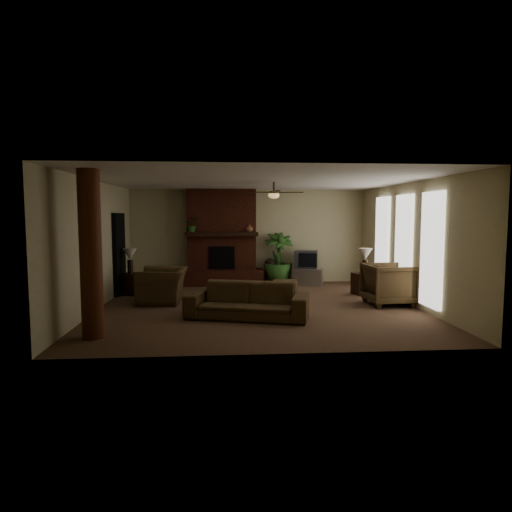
{
  "coord_description": "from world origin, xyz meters",
  "views": [
    {
      "loc": [
        -0.79,
        -9.89,
        2.06
      ],
      "look_at": [
        0.0,
        0.4,
        1.1
      ],
      "focal_mm": 31.22,
      "sensor_mm": 36.0,
      "label": 1
    }
  ],
  "objects": [
    {
      "name": "windows",
      "position": [
        3.45,
        0.2,
        1.35
      ],
      "size": [
        0.08,
        3.65,
        2.35
      ],
      "color": "white",
      "rests_on": "ground"
    },
    {
      "name": "ceiling_fan",
      "position": [
        0.4,
        0.3,
        2.53
      ],
      "size": [
        1.35,
        1.35,
        0.37
      ],
      "color": "black",
      "rests_on": "ceiling"
    },
    {
      "name": "mantel_vase",
      "position": [
        0.0,
        2.99,
        1.67
      ],
      "size": [
        0.26,
        0.27,
        0.22
      ],
      "primitive_type": "imported",
      "rotation": [
        0.0,
        0.0,
        -0.21
      ],
      "color": "brown",
      "rests_on": "fireplace"
    },
    {
      "name": "lamp_left",
      "position": [
        -3.15,
        1.7,
        1.0
      ],
      "size": [
        0.41,
        0.41,
        0.65
      ],
      "color": "black",
      "rests_on": "side_table_left"
    },
    {
      "name": "side_table_right",
      "position": [
        2.88,
        1.27,
        0.28
      ],
      "size": [
        0.61,
        0.61,
        0.55
      ],
      "primitive_type": "cube",
      "rotation": [
        0.0,
        0.0,
        0.25
      ],
      "color": "black",
      "rests_on": "ground"
    },
    {
      "name": "armchair_right",
      "position": [
        3.02,
        -0.11,
        0.53
      ],
      "size": [
        1.01,
        1.07,
        1.05
      ],
      "primitive_type": "imported",
      "rotation": [
        0.0,
        0.0,
        1.62
      ],
      "color": "#4A381F",
      "rests_on": "ground"
    },
    {
      "name": "ottoman",
      "position": [
        0.79,
        1.11,
        0.2
      ],
      "size": [
        0.72,
        0.72,
        0.4
      ],
      "primitive_type": "cube",
      "rotation": [
        0.0,
        0.0,
        -0.22
      ],
      "color": "#4A381F",
      "rests_on": "ground"
    },
    {
      "name": "floor_plant",
      "position": [
        0.87,
        3.12,
        0.43
      ],
      "size": [
        1.05,
        1.63,
        0.86
      ],
      "primitive_type": "imported",
      "rotation": [
        0.0,
        0.0,
        0.13
      ],
      "color": "#335F26",
      "rests_on": "ground"
    },
    {
      "name": "fireplace",
      "position": [
        -0.8,
        3.22,
        1.16
      ],
      "size": [
        2.4,
        0.7,
        2.8
      ],
      "color": "#532316",
      "rests_on": "ground"
    },
    {
      "name": "tv_stand",
      "position": [
        1.71,
        2.84,
        0.25
      ],
      "size": [
        0.97,
        0.75,
        0.5
      ],
      "primitive_type": "cube",
      "rotation": [
        0.0,
        0.0,
        -0.34
      ],
      "color": "#B5B5B7",
      "rests_on": "ground"
    },
    {
      "name": "mantel_plant",
      "position": [
        -1.64,
        2.97,
        1.72
      ],
      "size": [
        0.41,
        0.45,
        0.33
      ],
      "primitive_type": "imported",
      "rotation": [
        0.0,
        0.0,
        0.07
      ],
      "color": "#335F26",
      "rests_on": "fireplace"
    },
    {
      "name": "tv",
      "position": [
        1.66,
        2.89,
        0.76
      ],
      "size": [
        0.76,
        0.68,
        0.52
      ],
      "color": "#38383A",
      "rests_on": "tv_stand"
    },
    {
      "name": "coffee_table",
      "position": [
        -0.06,
        0.34,
        0.37
      ],
      "size": [
        1.2,
        0.7,
        0.43
      ],
      "color": "black",
      "rests_on": "ground"
    },
    {
      "name": "floor_vase",
      "position": [
        0.64,
        3.15,
        0.43
      ],
      "size": [
        0.34,
        0.34,
        0.77
      ],
      "color": "black",
      "rests_on": "ground"
    },
    {
      "name": "log_column",
      "position": [
        -2.95,
        -2.4,
        1.4
      ],
      "size": [
        0.36,
        0.36,
        2.8
      ],
      "primitive_type": "cylinder",
      "color": "#612F18",
      "rests_on": "ground"
    },
    {
      "name": "sofa",
      "position": [
        -0.29,
        -1.14,
        0.47
      ],
      "size": [
        2.51,
        1.31,
        0.94
      ],
      "primitive_type": "imported",
      "rotation": [
        0.0,
        0.0,
        -0.27
      ],
      "color": "#4A381F",
      "rests_on": "ground"
    },
    {
      "name": "lamp_right",
      "position": [
        2.89,
        1.26,
        1.0
      ],
      "size": [
        0.41,
        0.41,
        0.65
      ],
      "color": "black",
      "rests_on": "side_table_right"
    },
    {
      "name": "book_b",
      "position": [
        0.16,
        0.19,
        0.58
      ],
      "size": [
        0.21,
        0.09,
        0.29
      ],
      "primitive_type": "imported",
      "rotation": [
        0.0,
        0.0,
        -0.35
      ],
      "color": "#999999",
      "rests_on": "coffee_table"
    },
    {
      "name": "book_a",
      "position": [
        -0.35,
        0.31,
        0.57
      ],
      "size": [
        0.22,
        0.05,
        0.29
      ],
      "primitive_type": "imported",
      "rotation": [
        0.0,
        0.0,
        0.09
      ],
      "color": "#999999",
      "rests_on": "coffee_table"
    },
    {
      "name": "room_shell",
      "position": [
        0.0,
        0.0,
        1.4
      ],
      "size": [
        7.0,
        7.0,
        7.0
      ],
      "color": "brown",
      "rests_on": "ground"
    },
    {
      "name": "armchair_left",
      "position": [
        -2.19,
        0.58,
        0.54
      ],
      "size": [
        0.84,
        1.25,
        1.07
      ],
      "primitive_type": "imported",
      "rotation": [
        0.0,
        0.0,
        -1.61
      ],
      "color": "#4A381F",
      "rests_on": "ground"
    },
    {
      "name": "side_table_left",
      "position": [
        -3.1,
        1.72,
        0.28
      ],
      "size": [
        0.65,
        0.65,
        0.55
      ],
      "primitive_type": "cube",
      "rotation": [
        0.0,
        0.0,
        -0.37
      ],
      "color": "black",
      "rests_on": "ground"
    },
    {
      "name": "doorway",
      "position": [
        -3.44,
        1.8,
        1.05
      ],
      "size": [
        0.1,
        1.0,
        2.1
      ],
      "primitive_type": "cube",
      "color": "black",
      "rests_on": "ground"
    }
  ]
}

